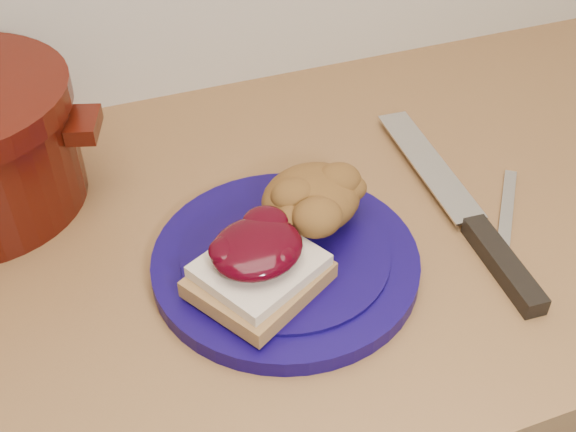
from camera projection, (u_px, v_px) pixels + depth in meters
name	position (u px, v px, depth m)	size (l,w,h in m)	color
plate	(286.00, 262.00, 0.72)	(0.27, 0.27, 0.02)	#0D0443
sandwich	(258.00, 265.00, 0.66)	(0.15, 0.14, 0.06)	olive
stuffing_mound	(311.00, 198.00, 0.73)	(0.11, 0.09, 0.05)	brown
chef_knife	(480.00, 234.00, 0.75)	(0.05, 0.34, 0.02)	black
butter_knife	(506.00, 219.00, 0.77)	(0.17, 0.01, 0.00)	silver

